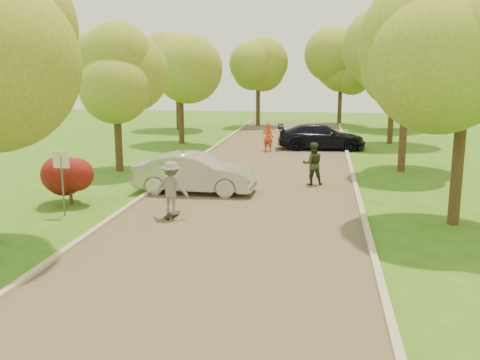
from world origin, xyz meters
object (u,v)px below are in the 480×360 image
Objects in this scene: silver_sedan at (195,173)px; longboard at (172,215)px; person_olive at (313,164)px; skateboarder at (171,188)px; person_striped at (268,137)px; dark_sedan at (321,137)px; street_sign at (62,170)px.

silver_sedan is 5.12× the size of longboard.
longboard is 7.39m from person_olive.
skateboarder is (0.11, -3.69, 0.21)m from silver_sedan.
person_striped is at bearing -85.04° from person_olive.
silver_sedan is 2.70× the size of skateboarder.
longboard is at bearing 142.14° from skateboarder.
dark_sedan is 2.93× the size of person_olive.
silver_sedan is 2.63× the size of person_olive.
person_striped is 9.56m from person_olive.
street_sign is at bearing 148.46° from dark_sedan.
person_striped is at bearing -88.95° from skateboarder.
street_sign reaches higher than silver_sedan.
longboard is (0.11, -3.69, -0.69)m from silver_sedan.
dark_sedan is 5.70× the size of longboard.
street_sign is at bearing 85.59° from person_striped.
silver_sedan is (3.50, 4.03, -0.78)m from street_sign.
skateboarder is 1.03× the size of person_striped.
person_olive is (4.44, 5.85, 0.81)m from longboard.
person_olive reaches higher than dark_sedan.
skateboarder reaches higher than dark_sedan.
dark_sedan is at bearing -20.01° from silver_sedan.
street_sign is 1.27× the size of person_striped.
dark_sedan is at bearing -98.97° from skateboarder.
skateboarder is at bearing 158.88° from dark_sedan.
person_olive reaches higher than person_striped.
person_striped is at bearing 71.22° from street_sign.
person_striped is (-3.12, -1.37, 0.08)m from dark_sedan.
silver_sedan is at bearing 49.06° from street_sign.
person_olive is (2.84, -9.13, 0.05)m from person_striped.
silver_sedan reaches higher than dark_sedan.
person_striped is at bearing -88.95° from longboard.
person_olive is at bearing -63.74° from silver_sedan.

